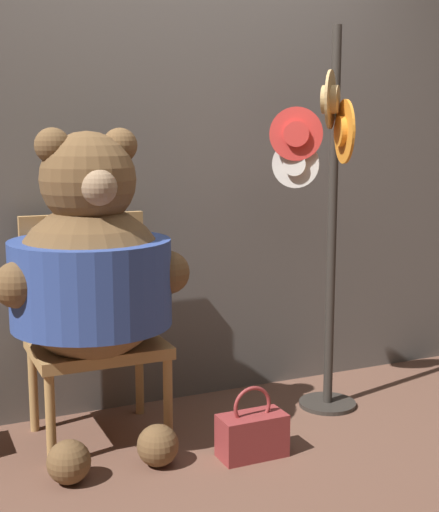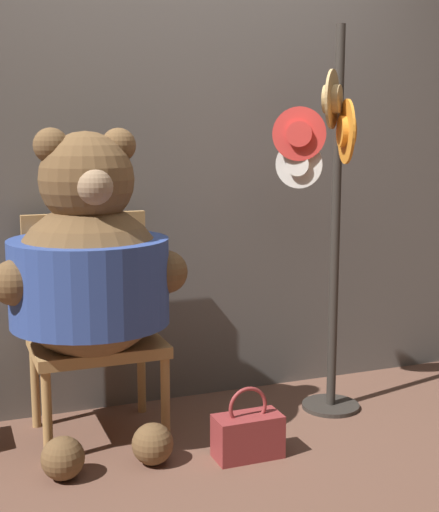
{
  "view_description": "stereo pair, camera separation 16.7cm",
  "coord_description": "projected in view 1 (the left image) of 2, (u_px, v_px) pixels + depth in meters",
  "views": [
    {
      "loc": [
        -1.17,
        -2.73,
        1.31
      ],
      "look_at": [
        0.11,
        0.12,
        0.79
      ],
      "focal_mm": 50.0,
      "sensor_mm": 36.0,
      "label": 1
    },
    {
      "loc": [
        -1.02,
        -2.8,
        1.31
      ],
      "look_at": [
        0.11,
        0.12,
        0.79
      ],
      "focal_mm": 50.0,
      "sensor_mm": 36.0,
      "label": 2
    }
  ],
  "objects": [
    {
      "name": "wall_back",
      "position": [
        161.0,
        136.0,
        3.44
      ],
      "size": [
        8.0,
        0.1,
        2.63
      ],
      "color": "#66605B",
      "rests_on": "ground_plane"
    },
    {
      "name": "handbag_on_ground",
      "position": [
        252.0,
        434.0,
        2.95
      ],
      "size": [
        0.28,
        0.14,
        0.3
      ],
      "color": "maroon",
      "rests_on": "ground_plane"
    },
    {
      "name": "ground_plane",
      "position": [
        208.0,
        438.0,
        3.15
      ],
      "size": [
        14.0,
        14.0,
        0.0
      ],
      "primitive_type": "plane",
      "color": "brown"
    },
    {
      "name": "chair",
      "position": [
        92.0,
        320.0,
        3.14
      ],
      "size": [
        0.56,
        0.45,
        0.97
      ],
      "color": "#B2844C",
      "rests_on": "ground_plane"
    },
    {
      "name": "hat_display_rack",
      "position": [
        324.0,
        196.0,
        3.31
      ],
      "size": [
        0.41,
        0.49,
        1.81
      ],
      "color": "#332D28",
      "rests_on": "ground_plane"
    },
    {
      "name": "teddy_bear",
      "position": [
        91.0,
        272.0,
        2.94
      ],
      "size": [
        0.81,
        0.71,
        1.35
      ],
      "color": "brown",
      "rests_on": "ground_plane"
    }
  ]
}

